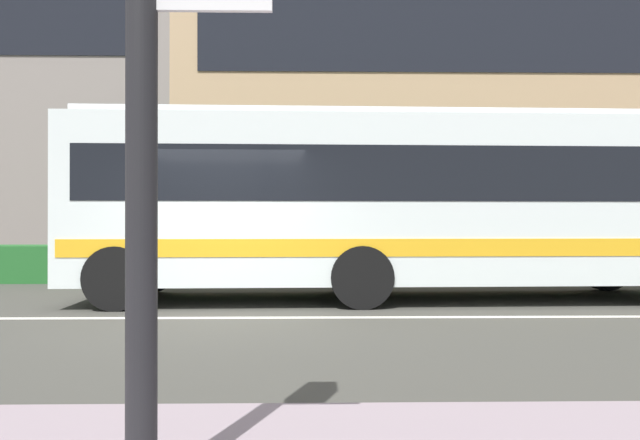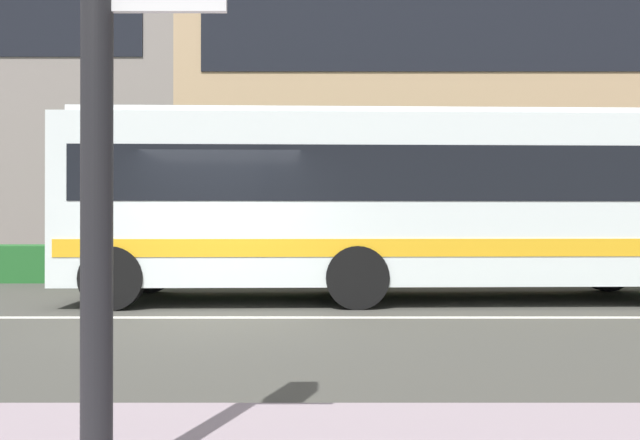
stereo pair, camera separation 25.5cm
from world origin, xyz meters
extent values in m
plane|color=#42423B|center=(0.00, 0.00, 0.00)|extent=(160.00, 160.00, 0.00)
cube|color=silver|center=(0.00, 0.00, 0.00)|extent=(60.00, 0.16, 0.01)
cube|color=#246429|center=(0.09, 5.32, 0.42)|extent=(20.43, 1.10, 0.83)
cube|color=tan|center=(7.79, 14.72, 6.28)|extent=(21.55, 9.73, 12.57)
cube|color=black|center=(7.79, 9.84, 7.29)|extent=(19.83, 0.04, 2.51)
cube|color=silver|center=(2.79, 2.03, 1.73)|extent=(11.08, 2.81, 2.76)
cube|color=black|center=(2.79, 2.03, 2.14)|extent=(10.42, 2.82, 0.88)
cube|color=gold|center=(2.79, 2.03, 0.97)|extent=(10.86, 2.83, 0.28)
cube|color=silver|center=(2.79, 2.03, 3.17)|extent=(10.63, 2.40, 0.12)
cylinder|color=black|center=(7.26, 3.31, 0.50)|extent=(1.01, 0.31, 1.00)
cylinder|color=black|center=(2.08, 3.17, 0.50)|extent=(1.01, 0.31, 1.00)
cylinder|color=black|center=(2.14, 0.86, 0.50)|extent=(1.01, 0.31, 1.00)
cylinder|color=black|center=(-1.75, 3.06, 0.50)|extent=(1.01, 0.31, 1.00)
cylinder|color=black|center=(-1.69, 0.75, 0.50)|extent=(1.01, 0.31, 1.00)
cylinder|color=black|center=(0.56, -5.88, 1.96)|extent=(0.14, 0.14, 3.61)
camera|label=1|loc=(1.30, -8.54, 1.37)|focal=33.43mm
camera|label=2|loc=(1.55, -8.54, 1.37)|focal=33.43mm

